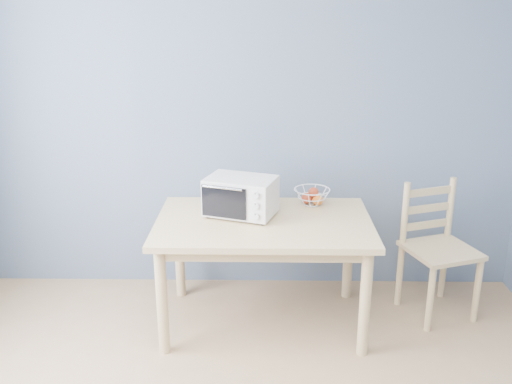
{
  "coord_description": "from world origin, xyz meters",
  "views": [
    {
      "loc": [
        0.12,
        -1.81,
        2.09
      ],
      "look_at": [
        0.06,
        1.68,
        0.93
      ],
      "focal_mm": 40.0,
      "sensor_mm": 36.0,
      "label": 1
    }
  ],
  "objects_px": {
    "dining_table": "(264,234)",
    "dining_chair": "(437,251)",
    "toaster_oven": "(238,196)",
    "fruit_basket": "(312,196)"
  },
  "relations": [
    {
      "from": "dining_table",
      "to": "fruit_basket",
      "type": "height_order",
      "value": "fruit_basket"
    },
    {
      "from": "toaster_oven",
      "to": "fruit_basket",
      "type": "xyz_separation_m",
      "value": [
        0.51,
        0.21,
        -0.07
      ]
    },
    {
      "from": "toaster_oven",
      "to": "dining_chair",
      "type": "relative_size",
      "value": 0.55
    },
    {
      "from": "toaster_oven",
      "to": "dining_chair",
      "type": "xyz_separation_m",
      "value": [
        1.37,
        0.09,
        -0.43
      ]
    },
    {
      "from": "toaster_oven",
      "to": "dining_chair",
      "type": "bearing_deg",
      "value": 22.29
    },
    {
      "from": "dining_table",
      "to": "toaster_oven",
      "type": "relative_size",
      "value": 2.72
    },
    {
      "from": "dining_table",
      "to": "fruit_basket",
      "type": "relative_size",
      "value": 4.48
    },
    {
      "from": "toaster_oven",
      "to": "fruit_basket",
      "type": "height_order",
      "value": "toaster_oven"
    },
    {
      "from": "dining_table",
      "to": "dining_chair",
      "type": "relative_size",
      "value": 1.51
    },
    {
      "from": "fruit_basket",
      "to": "dining_chair",
      "type": "relative_size",
      "value": 0.34
    }
  ]
}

